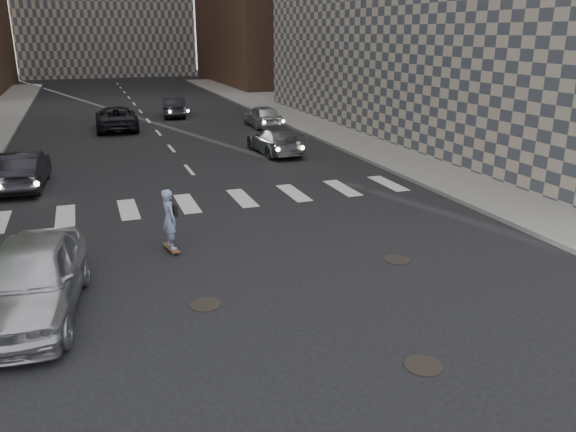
% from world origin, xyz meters
% --- Properties ---
extents(ground, '(160.00, 160.00, 0.00)m').
position_xyz_m(ground, '(0.00, 0.00, 0.00)').
color(ground, black).
rests_on(ground, ground).
extents(sidewalk_right, '(13.00, 80.00, 0.15)m').
position_xyz_m(sidewalk_right, '(14.50, 20.00, 0.07)').
color(sidewalk_right, gray).
rests_on(sidewalk_right, ground).
extents(manhole_a, '(0.70, 0.70, 0.02)m').
position_xyz_m(manhole_a, '(1.20, -2.50, 0.01)').
color(manhole_a, black).
rests_on(manhole_a, ground).
extents(manhole_b, '(0.70, 0.70, 0.02)m').
position_xyz_m(manhole_b, '(-2.00, 1.20, 0.01)').
color(manhole_b, black).
rests_on(manhole_b, ground).
extents(manhole_c, '(0.70, 0.70, 0.02)m').
position_xyz_m(manhole_c, '(3.30, 2.00, 0.01)').
color(manhole_c, black).
rests_on(manhole_c, ground).
extents(skateboarder, '(0.51, 0.91, 1.76)m').
position_xyz_m(skateboarder, '(-2.20, 4.71, 0.92)').
color(skateboarder, brown).
rests_on(skateboarder, ground).
extents(silver_sedan, '(2.55, 5.00, 1.63)m').
position_xyz_m(silver_sedan, '(-5.50, 2.00, 0.82)').
color(silver_sedan, silver).
rests_on(silver_sedan, ground).
extents(traffic_car_a, '(1.83, 4.42, 1.42)m').
position_xyz_m(traffic_car_a, '(-6.50, 13.25, 0.71)').
color(traffic_car_a, black).
rests_on(traffic_car_a, ground).
extents(traffic_car_b, '(1.99, 4.47, 1.27)m').
position_xyz_m(traffic_car_b, '(4.65, 16.05, 0.64)').
color(traffic_car_b, '#585B5F').
rests_on(traffic_car_b, ground).
extents(traffic_car_c, '(2.51, 5.22, 1.43)m').
position_xyz_m(traffic_car_c, '(-2.22, 26.00, 0.72)').
color(traffic_car_c, black).
rests_on(traffic_car_c, ground).
extents(traffic_car_d, '(1.65, 4.06, 1.38)m').
position_xyz_m(traffic_car_d, '(6.50, 23.91, 0.69)').
color(traffic_car_d, silver).
rests_on(traffic_car_d, ground).
extents(traffic_car_e, '(1.97, 4.36, 1.39)m').
position_xyz_m(traffic_car_e, '(1.98, 30.42, 0.69)').
color(traffic_car_e, black).
rests_on(traffic_car_e, ground).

